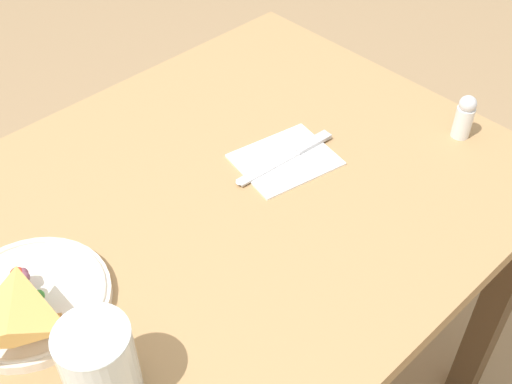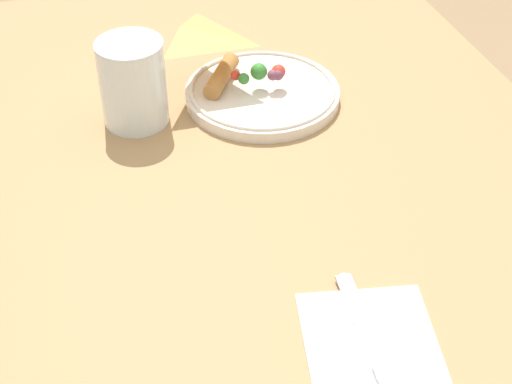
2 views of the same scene
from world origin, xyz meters
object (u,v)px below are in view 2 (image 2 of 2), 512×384
(dining_table, at_px, (291,244))
(napkin_folded, at_px, (373,351))
(plate_pizza, at_px, (261,90))
(butter_knife, at_px, (377,356))
(milk_glass, at_px, (133,87))

(dining_table, bearing_deg, napkin_folded, 178.26)
(plate_pizza, bearing_deg, butter_knife, 176.69)
(milk_glass, xyz_separation_m, butter_knife, (-0.47, -0.15, -0.05))
(milk_glass, height_order, butter_knife, milk_glass)
(dining_table, relative_size, milk_glass, 10.51)
(napkin_folded, distance_m, butter_knife, 0.01)
(plate_pizza, height_order, butter_knife, plate_pizza)
(dining_table, xyz_separation_m, butter_knife, (-0.28, 0.01, 0.10))
(dining_table, relative_size, plate_pizza, 5.68)
(dining_table, height_order, napkin_folded, napkin_folded)
(plate_pizza, relative_size, milk_glass, 1.85)
(butter_knife, bearing_deg, milk_glass, 21.79)
(milk_glass, bearing_deg, dining_table, -141.29)
(milk_glass, bearing_deg, plate_pizza, -89.33)
(milk_glass, distance_m, butter_knife, 0.50)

